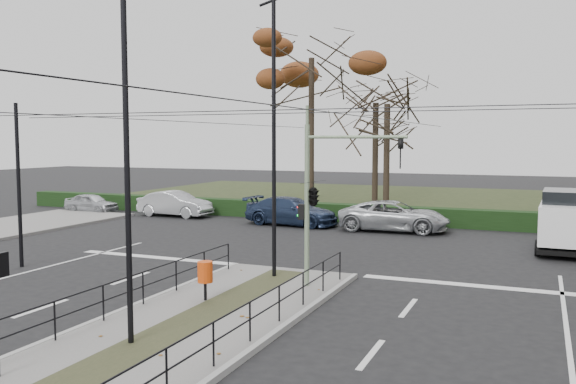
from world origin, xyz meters
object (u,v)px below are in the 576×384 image
Objects in this scene: litter_bin at (205,273)px; streetlamp_median_near at (127,141)px; traffic_light at (316,193)px; rust_tree at (312,58)px; parked_car_first at (91,203)px; bare_tree_near at (387,111)px; parked_car_fourth at (394,216)px; parked_car_second at (175,204)px; parked_car_third at (291,211)px; white_van at (567,220)px; bare_tree_center at (376,110)px; streetlamp_median_far at (274,135)px.

litter_bin is 0.13× the size of streetlamp_median_near.
rust_tree is at bearing 110.79° from traffic_light.
bare_tree_near is (16.52, 11.43, 6.04)m from parked_car_first.
parked_car_fourth reaches higher than parked_car_first.
parked_car_third is (7.99, -0.73, -0.00)m from parked_car_second.
streetlamp_median_near reaches higher than litter_bin.
white_van is at bearing 54.36° from traffic_light.
parked_car_first is at bearing 132.32° from streetlamp_median_near.
bare_tree_near is at bearing -40.87° from parked_car_second.
rust_tree is (-10.24, 26.97, 7.87)m from traffic_light.
parked_car_second reaches higher than parked_car_first.
streetlamp_median_near is at bearing -86.63° from bare_tree_near.
bare_tree_near is (2.43, 11.81, 5.89)m from parked_car_third.
parked_car_third is 0.94× the size of parked_car_fourth.
bare_tree_center reaches higher than traffic_light.
bare_tree_center is at bearing 95.47° from litter_bin.
streetlamp_median_near is at bearing -91.88° from streetlamp_median_far.
parked_car_third is 13.97m from white_van.
white_van is 21.69m from bare_tree_center.
litter_bin is at bearing 171.04° from parked_car_fourth.
bare_tree_center is at bearing 126.82° from white_van.
white_van is at bearing -95.95° from parked_car_first.
white_van is at bearing -52.74° from bare_tree_near.
streetlamp_median_near reaches higher than parked_car_third.
streetlamp_median_far is (-1.72, 0.77, 1.78)m from traffic_light.
litter_bin is 16.04m from parked_car_fourth.
parked_car_first is 19.66m from rust_tree.
parked_car_fourth is (5.72, -0.02, 0.01)m from parked_car_third.
rust_tree is at bearing -178.53° from bare_tree_center.
white_van reaches higher than parked_car_third.
parked_car_second is 21.96m from white_van.
streetlamp_median_far is 0.98× the size of bare_tree_near.
streetlamp_median_near is 0.94× the size of bare_tree_near.
litter_bin is at bearing -161.08° from parked_car_third.
parked_car_second is 0.33× the size of rust_tree.
bare_tree_center reaches higher than parked_car_first.
parked_car_first is at bearing 145.38° from streetlamp_median_far.
rust_tree reaches higher than parked_car_fourth.
bare_tree_center is (5.06, 0.13, -4.05)m from rust_tree.
streetlamp_median_far is 23.02m from parked_car_first.
white_van is (13.65, -2.94, 0.57)m from parked_car_third.
litter_bin is 0.12× the size of bare_tree_near.
bare_tree_center is at bearing 100.82° from traffic_light.
litter_bin is 5.26m from streetlamp_median_far.
bare_tree_near reaches higher than white_van.
litter_bin is 0.08× the size of rust_tree.
parked_car_third reaches higher than parked_car_first.
bare_tree_near is at bearing -54.45° from parked_car_first.
bare_tree_near is at bearing 12.98° from parked_car_fourth.
parked_car_third is at bearing -73.81° from rust_tree.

